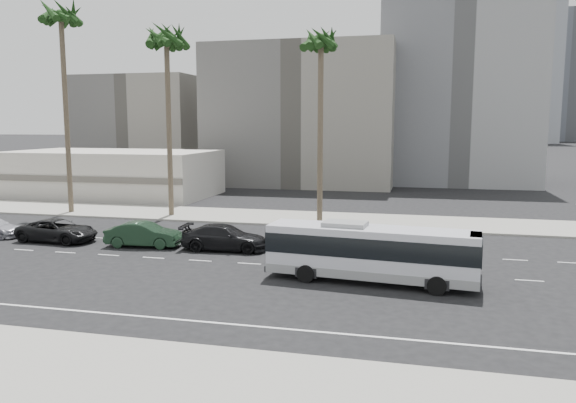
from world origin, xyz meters
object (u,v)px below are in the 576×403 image
(palm_near, at_px, (321,45))
(palm_far, at_px, (61,20))
(palm_mid, at_px, (167,44))
(car_a, at_px, (225,238))
(car_c, at_px, (58,231))
(car_b, at_px, (144,234))
(city_bus, at_px, (371,251))

(palm_near, bearing_deg, palm_far, 178.52)
(palm_mid, bearing_deg, car_a, -51.34)
(car_c, xyz_separation_m, palm_near, (16.27, 10.33, 13.16))
(palm_mid, bearing_deg, palm_far, -176.91)
(car_a, distance_m, palm_far, 26.69)
(car_b, xyz_separation_m, car_c, (-6.49, 0.09, -0.05))
(city_bus, relative_size, palm_near, 0.70)
(city_bus, height_order, car_a, city_bus)
(car_b, height_order, palm_far, palm_far)
(palm_far, bearing_deg, car_c, -59.24)
(palm_far, bearing_deg, palm_mid, 3.09)
(city_bus, height_order, palm_near, palm_near)
(car_a, height_order, car_b, same)
(palm_mid, distance_m, palm_far, 9.77)
(palm_mid, xyz_separation_m, palm_far, (-9.51, -0.51, 2.21))
(car_b, height_order, palm_mid, palm_mid)
(car_a, distance_m, car_c, 12.00)
(car_b, relative_size, palm_far, 0.26)
(city_bus, xyz_separation_m, car_c, (-21.66, 4.97, -0.83))
(palm_far, bearing_deg, palm_near, -1.48)
(palm_near, bearing_deg, city_bus, -70.60)
(car_a, bearing_deg, car_b, 89.72)
(car_a, bearing_deg, palm_far, 56.62)
(car_c, bearing_deg, car_a, -86.48)
(car_c, distance_m, palm_far, 20.46)
(city_bus, distance_m, car_c, 22.23)
(car_a, height_order, car_c, car_a)
(city_bus, relative_size, palm_far, 0.58)
(car_c, relative_size, palm_far, 0.30)
(car_c, bearing_deg, palm_near, -55.02)
(car_c, bearing_deg, city_bus, -100.35)
(car_a, bearing_deg, palm_mid, 35.37)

